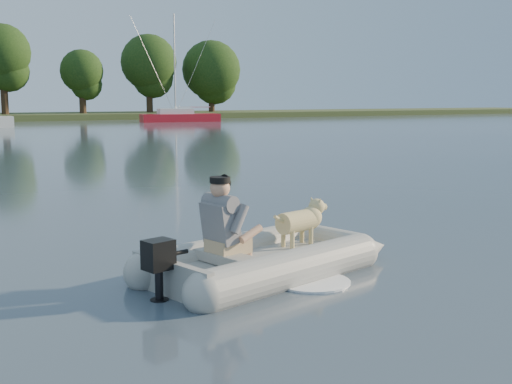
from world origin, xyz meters
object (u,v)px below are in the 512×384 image
dinghy (266,227)px  sailboat (179,117)px  dog (297,225)px  man (222,219)px

dinghy → sailboat: sailboat is taller
dinghy → dog: (0.61, 0.22, -0.08)m
sailboat → dog: bearing=-101.6°
dog → sailboat: 51.64m
man → dog: bearing=0.0°
dinghy → sailboat: size_ratio=0.49×
man → dog: man is taller
sailboat → dinghy: bearing=-102.2°
sailboat → man: bearing=-102.8°
dog → sailboat: size_ratio=0.09×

